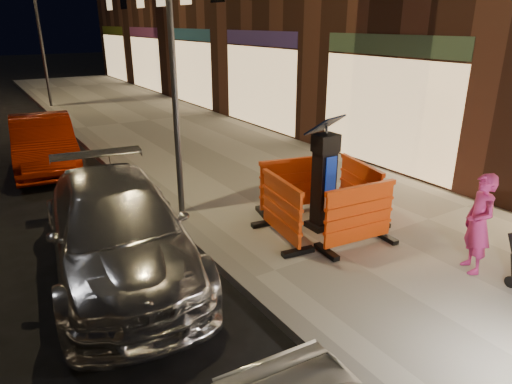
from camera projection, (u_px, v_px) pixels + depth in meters
ground_plane at (247, 288)px, 7.01m from camera, size 120.00×120.00×0.00m
sidewalk at (384, 237)px, 8.49m from camera, size 6.00×60.00×0.15m
kerb at (247, 284)px, 6.98m from camera, size 0.30×60.00×0.15m
parking_kiosk at (324, 177)px, 8.38m from camera, size 0.74×0.74×2.02m
barrier_front at (359, 217)px, 7.79m from camera, size 1.50×0.73×1.13m
barrier_back at (292, 185)px, 9.29m from camera, size 1.55×0.92×1.13m
barrier_kerbside at (281, 210)px, 8.06m from camera, size 0.80×1.52×1.13m
barrier_bldgside at (360, 190)px, 9.02m from camera, size 0.89×1.54×1.13m
car_silver at (123, 270)px, 7.52m from camera, size 2.76×5.33×1.48m
car_red at (48, 168)px, 12.74m from camera, size 1.97×4.51×1.44m
man at (479, 224)px, 6.96m from camera, size 0.62×0.70×1.60m
street_lamp_mid at (173, 62)px, 8.40m from camera, size 0.12×0.12×6.00m
street_lamp_far at (41, 38)px, 20.26m from camera, size 0.12×0.12×6.00m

